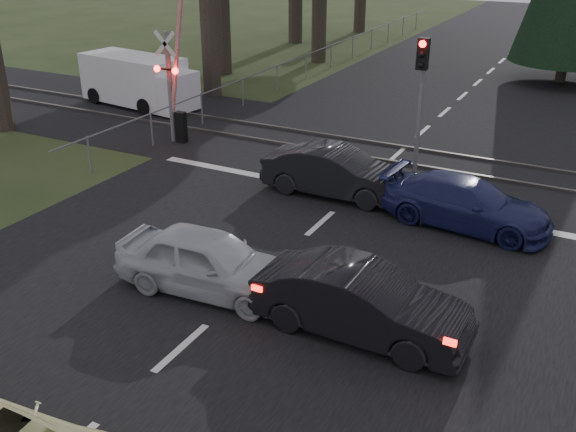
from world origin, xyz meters
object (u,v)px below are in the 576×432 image
Objects in this scene: white_van at (141,81)px; silver_car at (208,262)px; crossing_signal at (175,84)px; dark_hatchback at (361,303)px; dark_car_far at (336,172)px; blue_sedan at (466,203)px; traffic_signal_center at (421,83)px.

silver_car is at bearing -37.72° from white_van.
crossing_signal is 10.34m from silver_car.
crossing_signal reaches higher than dark_hatchback.
dark_hatchback is at bearing -93.94° from silver_car.
dark_hatchback is 0.98× the size of dark_car_far.
crossing_signal reaches higher than white_van.
dark_hatchback is 6.76m from dark_car_far.
white_van reaches higher than dark_car_far.
crossing_signal is 1.28× the size of white_van.
blue_sedan is 0.78× the size of white_van.
dark_hatchback is at bearing -29.99° from white_van.
crossing_signal is at bearing 83.41° from blue_sedan.
blue_sedan is at bearing -5.62° from dark_hatchback.
traffic_signal_center is at bearing -2.91° from white_van.
traffic_signal_center is at bearing 11.56° from dark_hatchback.
traffic_signal_center reaches higher than blue_sedan.
dark_car_far reaches higher than dark_hatchback.
crossing_signal reaches higher than dark_car_far.
silver_car is at bearing 149.83° from blue_sedan.
silver_car is (6.59, -7.84, -1.38)m from crossing_signal.
dark_hatchback is at bearing 178.99° from blue_sedan.
dark_car_far is at bearing -6.52° from silver_car.
traffic_signal_center is 0.96× the size of blue_sedan.
dark_car_far is (-3.15, 5.98, 0.01)m from dark_hatchback.
white_van reaches higher than blue_sedan.
silver_car is at bearing 90.69° from dark_hatchback.
dark_car_far is at bearing -15.09° from crossing_signal.
white_van is at bearing 40.25° from silver_car.
silver_car is 0.73× the size of white_van.
white_van is at bearing 74.93° from blue_sedan.
traffic_signal_center is 3.75m from dark_car_far.
silver_car is at bearing -49.95° from crossing_signal.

